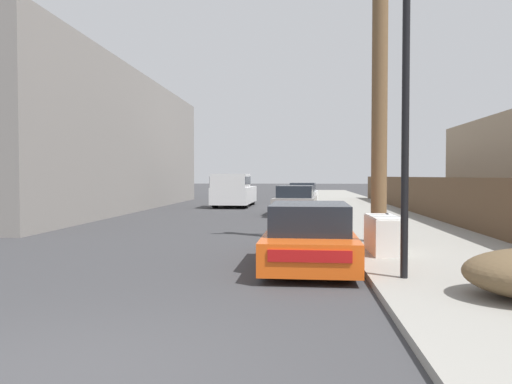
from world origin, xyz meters
name	(u,v)px	position (x,y,z in m)	size (l,w,h in m)	color
ground_plane	(57,384)	(0.00, 0.00, 0.00)	(220.00, 220.00, 0.00)	#38383A
sidewalk_curb	(358,207)	(5.30, 23.50, 0.06)	(4.20, 63.00, 0.12)	gray
discarded_fridge	(384,234)	(3.87, 6.88, 0.51)	(0.63, 1.63, 0.81)	silver
parked_sports_car_red	(309,236)	(2.26, 5.97, 0.56)	(1.79, 4.59, 1.24)	#E05114
car_parked_mid	(296,201)	(1.91, 18.71, 0.63)	(2.08, 4.30, 1.33)	gray
car_parked_far	(303,194)	(2.34, 27.75, 0.63)	(2.05, 4.36, 1.33)	silver
pickup_truck	(233,190)	(-1.67, 24.23, 0.94)	(2.10, 5.44, 1.89)	silver
utility_pole	(380,86)	(4.04, 8.60, 4.00)	(1.80, 0.39, 7.62)	brown
street_lamp	(406,105)	(3.75, 4.17, 2.91)	(0.26, 0.26, 4.81)	black
wooden_fence	(421,196)	(7.25, 17.78, 0.92)	(0.08, 32.29, 1.60)	brown
building_left_block	(81,143)	(-9.37, 21.37, 3.49)	(7.00, 23.74, 6.99)	gray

